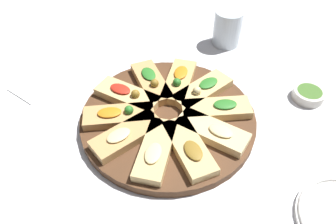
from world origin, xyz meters
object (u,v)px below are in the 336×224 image
(serving_board, at_px, (168,118))
(napkin_stack, at_px, (37,84))
(dipping_bowl, at_px, (309,94))
(water_glass, at_px, (228,28))

(serving_board, height_order, napkin_stack, serving_board)
(dipping_bowl, bearing_deg, water_glass, -92.75)
(serving_board, xyz_separation_m, dipping_bowl, (-0.33, 0.16, 0.00))
(serving_board, distance_m, water_glass, 0.38)
(napkin_stack, relative_size, dipping_bowl, 1.47)
(water_glass, xyz_separation_m, napkin_stack, (0.54, -0.17, -0.05))
(water_glass, distance_m, dipping_bowl, 0.31)
(water_glass, relative_size, dipping_bowl, 1.36)
(serving_board, bearing_deg, napkin_stack, -58.91)
(serving_board, bearing_deg, dipping_bowl, 154.51)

